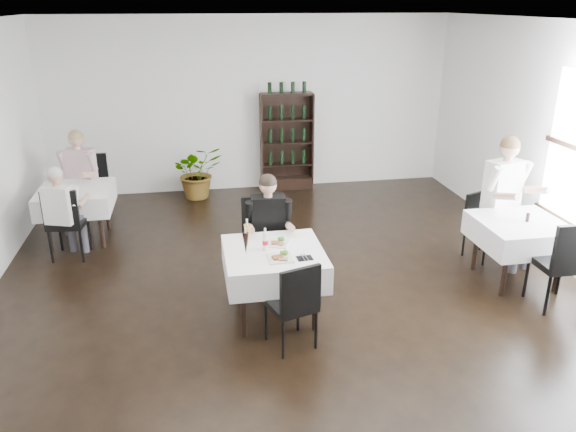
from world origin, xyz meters
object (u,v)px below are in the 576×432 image
Objects in this scene: main_table at (274,263)px; potted_tree at (198,172)px; wine_shelf at (287,143)px; diner_main at (269,225)px.

potted_tree reaches higher than main_table.
main_table is at bearing -101.78° from wine_shelf.
main_table is 1.12× the size of potted_tree.
potted_tree is at bearing 99.63° from main_table.
diner_main is at bearing 86.25° from main_table.
diner_main is at bearing -103.11° from wine_shelf.
diner_main reaches higher than potted_tree.
potted_tree is 0.66× the size of diner_main.
potted_tree is at bearing 101.99° from diner_main.
main_table is (-0.90, -4.31, -0.23)m from wine_shelf.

